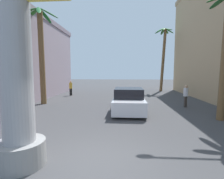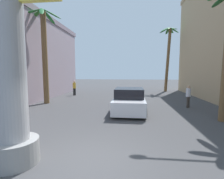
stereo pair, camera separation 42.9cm
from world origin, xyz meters
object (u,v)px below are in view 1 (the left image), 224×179
(palm_tree_far_right, at_px, (163,53))
(pedestrian_far_left, at_px, (71,87))
(car_lead, at_px, (128,100))
(street_lamp, at_px, (219,32))
(pedestrian_mid_right, at_px, (186,94))
(palm_tree_mid_left, at_px, (41,49))
(neon_sign_pole, at_px, (13,16))

(palm_tree_far_right, xyz_separation_m, pedestrian_far_left, (-11.17, -5.17, -4.24))
(car_lead, bearing_deg, street_lamp, -20.39)
(pedestrian_far_left, bearing_deg, pedestrian_mid_right, -28.79)
(palm_tree_far_right, distance_m, pedestrian_mid_right, 11.74)
(street_lamp, relative_size, palm_tree_far_right, 0.93)
(palm_tree_far_right, bearing_deg, street_lamp, -90.97)
(street_lamp, distance_m, palm_tree_mid_left, 12.40)
(palm_tree_mid_left, bearing_deg, pedestrian_far_left, 80.74)
(neon_sign_pole, height_order, car_lead, neon_sign_pole)
(palm_tree_far_right, height_order, pedestrian_far_left, palm_tree_far_right)
(car_lead, bearing_deg, neon_sign_pole, -114.06)
(palm_tree_far_right, relative_size, palm_tree_mid_left, 1.10)
(street_lamp, bearing_deg, pedestrian_far_left, 140.61)
(palm_tree_far_right, height_order, palm_tree_mid_left, palm_tree_far_right)
(car_lead, relative_size, palm_tree_far_right, 0.61)
(neon_sign_pole, relative_size, street_lamp, 1.19)
(neon_sign_pole, bearing_deg, pedestrian_far_left, 101.58)
(palm_tree_far_right, relative_size, pedestrian_far_left, 5.18)
(palm_tree_mid_left, xyz_separation_m, pedestrian_far_left, (0.82, 5.01, -3.49))
(palm_tree_far_right, distance_m, pedestrian_far_left, 13.02)
(neon_sign_pole, bearing_deg, street_lamp, 34.42)
(car_lead, xyz_separation_m, pedestrian_mid_right, (4.29, 1.45, 0.26))
(neon_sign_pole, xyz_separation_m, street_lamp, (7.97, 5.46, 0.69))
(neon_sign_pole, distance_m, car_lead, 8.59)
(neon_sign_pole, relative_size, pedestrian_mid_right, 5.67)
(neon_sign_pole, xyz_separation_m, car_lead, (3.23, 7.22, -3.36))
(car_lead, distance_m, palm_tree_mid_left, 8.23)
(neon_sign_pole, distance_m, street_lamp, 9.69)
(neon_sign_pole, height_order, palm_tree_far_right, neon_sign_pole)
(street_lamp, xyz_separation_m, palm_tree_far_right, (0.24, 14.14, 0.43))
(neon_sign_pole, bearing_deg, car_lead, 65.94)
(pedestrian_mid_right, bearing_deg, street_lamp, -81.98)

